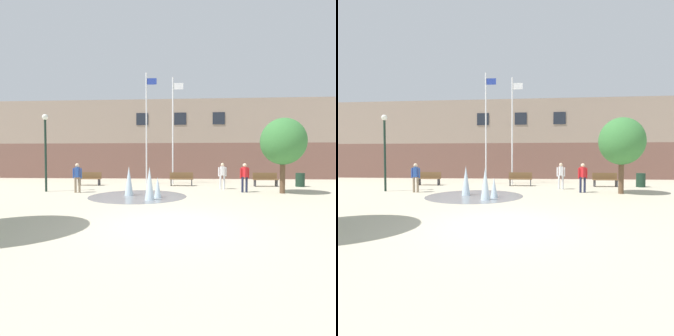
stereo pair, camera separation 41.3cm
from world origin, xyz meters
The scene contains 14 objects.
ground_plane centered at (0.00, 0.00, 0.00)m, with size 100.00×100.00×0.00m, color #BCB299.
library_building centered at (0.00, 19.89, 3.66)m, with size 36.00×6.05×7.33m.
splash_fountain centered at (-1.67, 5.11, 0.55)m, with size 4.78×4.78×1.48m.
park_bench_far_left centered at (-6.19, 10.53, 0.48)m, with size 1.60×0.44×0.91m.
park_bench_center centered at (0.19, 10.60, 0.48)m, with size 1.60×0.44×0.91m.
park_bench_under_right_flagpole centered at (5.78, 10.52, 0.48)m, with size 1.60×0.44×0.91m.
teen_by_trashcan centered at (3.68, 7.28, 0.93)m, with size 0.50×0.39×1.59m.
adult_watching centered at (2.68, 8.72, 0.93)m, with size 0.50×0.36×1.59m.
adult_in_red centered at (-5.41, 6.59, 0.93)m, with size 0.50×0.36×1.59m.
flagpole_left centered at (-2.34, 11.75, 4.27)m, with size 0.80×0.10×8.06m.
flagpole_right centered at (-0.42, 11.75, 4.08)m, with size 0.80×0.10×7.68m.
lamp_post_left_lane centered at (-7.34, 6.92, 2.78)m, with size 0.32×0.32×4.32m.
trash_can centered at (8.03, 10.51, 0.45)m, with size 0.56×0.56×0.90m, color #193323.
street_tree_near_building centered at (5.60, 7.01, 2.75)m, with size 2.33×2.33×4.00m.
Camera 2 is at (0.79, -7.20, 1.83)m, focal length 28.00 mm.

